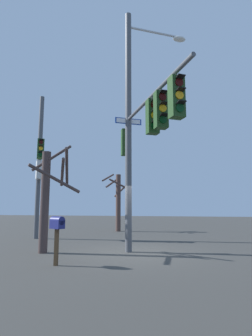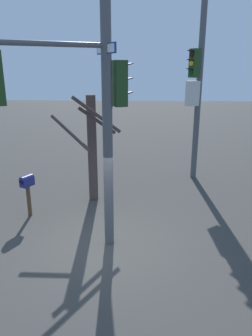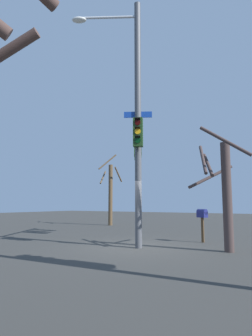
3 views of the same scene
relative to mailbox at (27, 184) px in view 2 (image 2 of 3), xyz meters
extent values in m
plane|color=#393835|center=(1.78, 2.70, -1.11)|extent=(80.00, 80.00, 0.00)
cylinder|color=#4C4F54|center=(1.57, 2.79, 3.82)|extent=(0.25, 0.25, 9.86)
cube|color=#1E3D19|center=(1.39, 3.09, 3.21)|extent=(0.45, 0.42, 1.10)
cylinder|color=#2F0403|center=(1.32, 3.24, 3.55)|extent=(0.21, 0.12, 0.22)
cube|color=black|center=(1.29, 3.31, 3.67)|extent=(0.26, 0.23, 0.06)
cylinder|color=#F2A814|center=(1.32, 3.24, 3.21)|extent=(0.21, 0.12, 0.22)
cube|color=black|center=(1.29, 3.31, 3.33)|extent=(0.26, 0.23, 0.06)
cylinder|color=black|center=(1.32, 3.24, 2.87)|extent=(0.21, 0.12, 0.22)
cube|color=black|center=(1.29, 3.31, 2.99)|extent=(0.26, 0.23, 0.06)
cube|color=navy|center=(1.57, 2.79, 4.01)|extent=(0.98, 0.56, 0.24)
cube|color=white|center=(1.57, 2.78, 4.01)|extent=(0.88, 0.49, 0.18)
cylinder|color=#4C4F54|center=(-4.21, 5.99, 2.89)|extent=(0.25, 0.25, 7.99)
cube|color=silver|center=(-3.99, 5.71, 2.57)|extent=(0.57, 0.59, 0.99)
cube|color=#1E3D19|center=(-4.00, 5.72, 3.74)|extent=(0.46, 0.45, 1.10)
cylinder|color=#2F0403|center=(-3.91, 5.58, 4.08)|extent=(0.20, 0.14, 0.22)
cube|color=black|center=(-3.87, 5.51, 4.20)|extent=(0.26, 0.25, 0.06)
cylinder|color=#F2A814|center=(-3.91, 5.58, 3.74)|extent=(0.20, 0.14, 0.22)
cube|color=black|center=(-3.87, 5.51, 3.86)|extent=(0.26, 0.25, 0.06)
cylinder|color=black|center=(-3.91, 5.58, 3.40)|extent=(0.20, 0.14, 0.22)
cube|color=black|center=(-3.87, 5.51, 3.52)|extent=(0.26, 0.25, 0.06)
cube|color=#4C3823|center=(0.00, 0.00, -0.58)|extent=(0.10, 0.10, 1.05)
cube|color=navy|center=(0.00, 0.00, 0.06)|extent=(0.50, 0.41, 0.24)
cylinder|color=navy|center=(0.00, 0.00, 0.18)|extent=(0.50, 0.41, 0.24)
cylinder|color=#423432|center=(-1.50, 1.91, 0.80)|extent=(0.33, 0.33, 3.81)
cylinder|color=#423432|center=(-0.78, 1.28, 1.56)|extent=(1.37, 1.54, 0.97)
cylinder|color=#423432|center=(-0.95, 2.19, 1.91)|extent=(0.70, 1.20, 0.99)
cylinder|color=#423432|center=(-1.69, 2.67, 2.60)|extent=(1.61, 0.51, 1.14)
cylinder|color=#423432|center=(-0.78, 2.21, 2.13)|extent=(0.73, 1.54, 1.28)
camera|label=1|loc=(3.75, -7.53, 0.58)|focal=28.98mm
camera|label=2|loc=(9.46, 3.64, 3.59)|focal=34.14mm
camera|label=3|loc=(-3.82, 12.32, 0.54)|focal=30.71mm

